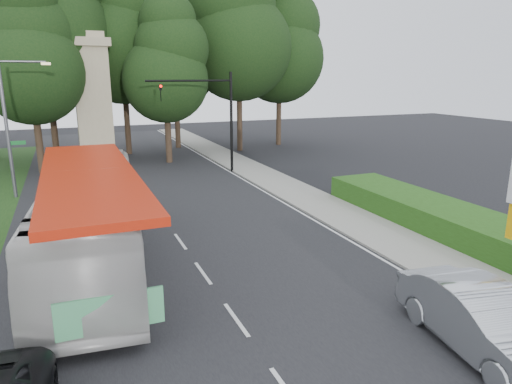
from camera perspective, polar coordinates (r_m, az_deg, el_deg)
name	(u,v)px	position (r m, az deg, el deg)	size (l,w,h in m)	color
road_surface	(175,234)	(20.95, -10.08, -5.25)	(14.00, 80.00, 0.02)	black
sidewalk_right	(337,212)	(24.08, 10.06, -2.51)	(3.00, 80.00, 0.12)	gray
hedge	(440,217)	(22.77, 21.96, -2.94)	(3.00, 14.00, 1.20)	#234913
traffic_signal_mast	(214,109)	(32.89, -5.32, 10.35)	(6.10, 0.35, 7.20)	black
streetlight_signs	(10,121)	(29.60, -28.39, 7.79)	(2.75, 0.98, 8.00)	#59595E
monument	(93,100)	(37.44, -19.70, 10.74)	(3.00, 3.00, 10.05)	tan
tree_center_left	(41,6)	(40.66, -25.33, 20.26)	(10.08, 10.08, 19.80)	#2D2116
tree_center_right	(120,26)	(42.82, -16.59, 19.28)	(9.24, 9.24, 18.15)	#2D2116
tree_east_near	(174,45)	(45.54, -10.21, 17.62)	(8.12, 8.12, 15.95)	#2D2116
tree_east_mid	(239,24)	(43.28, -2.17, 20.22)	(9.52, 9.52, 18.70)	#2D2116
tree_far_east	(280,39)	(46.97, 2.98, 18.53)	(8.68, 8.68, 17.05)	#2D2116
tree_monument_left	(28,49)	(36.42, -26.61, 15.64)	(7.28, 7.28, 14.30)	#2D2116
tree_monument_right	(165,61)	(37.62, -11.35, 15.73)	(6.72, 6.72, 13.20)	#2D2116
transit_bus	(93,219)	(17.89, -19.74, -3.22)	(3.07, 13.11, 3.65)	beige
sedan_silver	(482,321)	(13.49, 26.45, -14.21)	(1.84, 5.27, 1.74)	#B2B6BB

